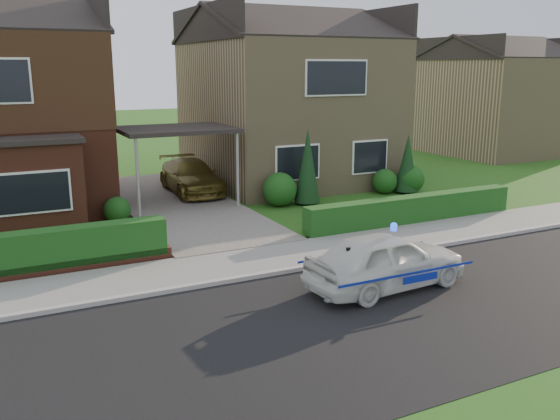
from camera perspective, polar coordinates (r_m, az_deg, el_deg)
ground at (r=11.64m, az=6.56°, el=-10.79°), size 120.00×120.00×0.00m
road at (r=11.64m, az=6.56°, el=-10.79°), size 60.00×6.00×0.02m
kerb at (r=14.08m, az=-0.21°, el=-6.02°), size 60.00×0.16×0.12m
sidewalk at (r=14.98m, az=-1.99°, el=-4.84°), size 60.00×2.00×0.10m
driveway at (r=21.23m, az=-9.74°, el=0.54°), size 3.80×12.00×0.12m
house_right at (r=25.67m, az=0.61°, el=11.10°), size 7.50×8.06×7.25m
carport_link at (r=20.76m, az=-9.99°, el=7.51°), size 3.80×3.00×2.77m
dwarf_wall at (r=14.88m, az=-24.96°, el=-5.76°), size 7.70×0.25×0.36m
hedge_left at (r=15.08m, az=-24.91°, el=-6.24°), size 7.50×0.55×0.90m
hedge_right at (r=18.98m, az=12.53°, el=-1.33°), size 7.50×0.55×0.80m
shrub_left_mid at (r=18.70m, az=-20.06°, el=0.02°), size 1.32×1.32×1.32m
shrub_left_near at (r=19.27m, az=-15.40°, el=0.01°), size 0.84×0.84×0.84m
shrub_right_near at (r=20.80m, az=-0.04°, el=1.99°), size 1.20×1.20×1.20m
shrub_right_mid at (r=23.27m, az=10.06°, el=2.74°), size 0.96×0.96×0.96m
shrub_right_far at (r=23.63m, az=12.45°, el=2.94°), size 1.08×1.08×1.08m
conifer_a at (r=20.95m, az=2.66°, el=4.01°), size 0.90×0.90×2.60m
conifer_b at (r=23.42m, az=12.14°, el=4.25°), size 0.90×0.90×2.20m
neighbour_right at (r=35.93m, az=19.94°, el=9.33°), size 6.50×7.00×5.20m
police_car at (r=13.26m, az=10.16°, el=-4.85°), size 3.45×3.85×1.44m
driveway_car at (r=22.85m, az=-8.55°, el=3.24°), size 1.86×4.28×1.22m
potted_plant_c at (r=15.67m, az=-16.80°, el=-3.44°), size 0.50×0.50×0.70m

